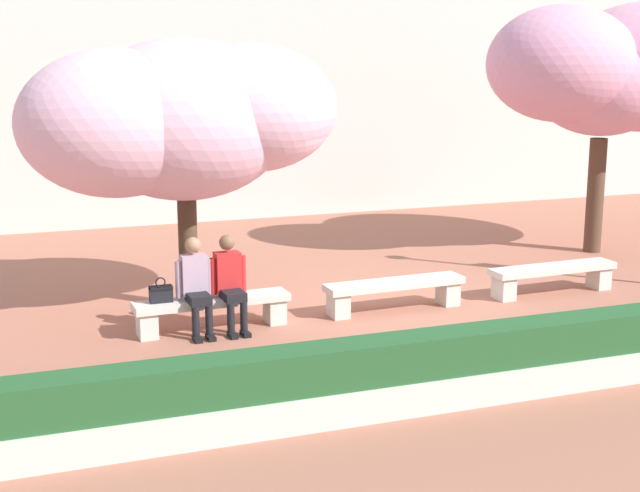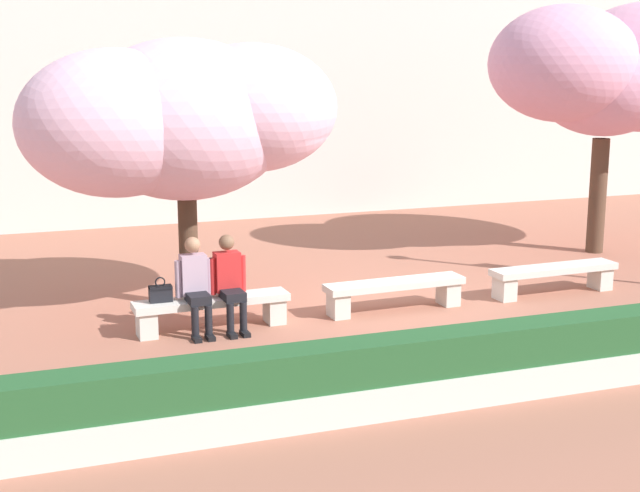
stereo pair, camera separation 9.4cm
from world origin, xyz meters
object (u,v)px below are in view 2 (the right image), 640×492
at_px(stone_bench_center, 554,274).
at_px(cherry_tree_secondary, 616,70).
at_px(stone_bench_west_end, 212,307).
at_px(handbag, 161,292).
at_px(person_seated_right, 229,279).
at_px(stone_bench_near_west, 395,290).
at_px(person_seated_left, 195,282).
at_px(cherry_tree_main, 184,118).

relative_size(stone_bench_center, cherry_tree_secondary, 0.43).
distance_m(stone_bench_west_end, handbag, 0.73).
height_order(stone_bench_west_end, person_seated_right, person_seated_right).
bearing_deg(cherry_tree_secondary, handbag, -165.30).
height_order(stone_bench_near_west, stone_bench_center, same).
xyz_separation_m(handbag, cherry_tree_secondary, (8.79, 2.31, 2.79)).
bearing_deg(stone_bench_near_west, person_seated_left, -178.95).
relative_size(person_seated_left, person_seated_right, 1.00).
height_order(stone_bench_near_west, handbag, handbag).
bearing_deg(stone_bench_west_end, person_seated_right, -12.80).
xyz_separation_m(cherry_tree_main, cherry_tree_secondary, (8.19, 1.18, 0.59)).
xyz_separation_m(person_seated_left, person_seated_right, (0.46, 0.00, 0.00)).
xyz_separation_m(stone_bench_west_end, cherry_tree_main, (-0.08, 1.14, 2.47)).
distance_m(stone_bench_near_west, stone_bench_center, 2.70).
relative_size(stone_bench_near_west, person_seated_right, 1.65).
distance_m(handbag, cherry_tree_main, 2.54).
bearing_deg(person_seated_left, cherry_tree_secondary, 15.91).
height_order(person_seated_left, cherry_tree_main, cherry_tree_main).
xyz_separation_m(person_seated_right, handbag, (-0.92, 0.07, -0.12)).
xyz_separation_m(stone_bench_near_west, cherry_tree_secondary, (5.41, 2.32, 3.05)).
xyz_separation_m(person_seated_left, cherry_tree_secondary, (8.34, 2.38, 2.67)).
height_order(stone_bench_west_end, person_seated_left, person_seated_left).
bearing_deg(stone_bench_center, cherry_tree_secondary, 40.68).
bearing_deg(handbag, person_seated_left, -8.85).
distance_m(person_seated_right, handbag, 0.93).
relative_size(stone_bench_center, person_seated_left, 1.65).
height_order(stone_bench_west_end, cherry_tree_secondary, cherry_tree_secondary).
bearing_deg(person_seated_left, stone_bench_near_west, 1.05).
bearing_deg(cherry_tree_main, person_seated_left, -97.29).
xyz_separation_m(stone_bench_near_west, cherry_tree_main, (-2.78, 1.14, 2.47)).
bearing_deg(cherry_tree_main, stone_bench_center, -11.78).
bearing_deg(stone_bench_center, person_seated_left, -179.46).
relative_size(stone_bench_near_west, cherry_tree_main, 0.47).
height_order(stone_bench_near_west, person_seated_left, person_seated_left).
bearing_deg(stone_bench_near_west, stone_bench_center, 0.00).
bearing_deg(stone_bench_center, cherry_tree_main, 168.22).
bearing_deg(stone_bench_near_west, cherry_tree_secondary, 23.26).
xyz_separation_m(person_seated_left, cherry_tree_main, (0.15, 1.20, 2.08)).
relative_size(stone_bench_near_west, stone_bench_center, 1.00).
height_order(person_seated_left, person_seated_right, same).
height_order(stone_bench_west_end, cherry_tree_main, cherry_tree_main).
height_order(stone_bench_west_end, stone_bench_near_west, same).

